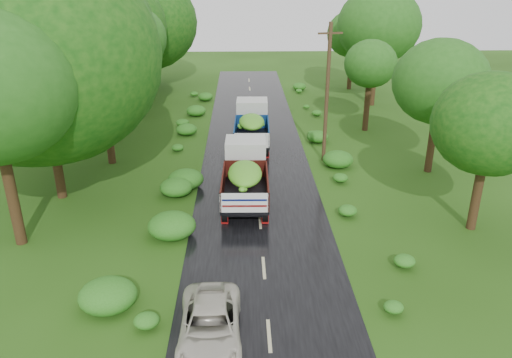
{
  "coord_description": "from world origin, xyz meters",
  "views": [
    {
      "loc": [
        -0.81,
        -12.95,
        11.09
      ],
      "look_at": [
        -0.16,
        9.13,
        1.7
      ],
      "focal_mm": 35.0,
      "sensor_mm": 36.0,
      "label": 1
    }
  ],
  "objects_px": {
    "truck_far": "(252,123)",
    "utility_pole": "(327,93)",
    "truck_near": "(245,172)",
    "car": "(210,326)"
  },
  "relations": [
    {
      "from": "truck_near",
      "to": "truck_far",
      "type": "relative_size",
      "value": 1.0
    },
    {
      "from": "utility_pole",
      "to": "truck_near",
      "type": "bearing_deg",
      "value": -140.91
    },
    {
      "from": "truck_far",
      "to": "truck_near",
      "type": "bearing_deg",
      "value": -91.72
    },
    {
      "from": "truck_near",
      "to": "car",
      "type": "distance_m",
      "value": 10.82
    },
    {
      "from": "truck_far",
      "to": "utility_pole",
      "type": "distance_m",
      "value": 6.12
    },
    {
      "from": "truck_far",
      "to": "utility_pole",
      "type": "bearing_deg",
      "value": -34.46
    },
    {
      "from": "car",
      "to": "utility_pole",
      "type": "distance_m",
      "value": 17.71
    },
    {
      "from": "truck_near",
      "to": "utility_pole",
      "type": "xyz_separation_m",
      "value": [
        4.91,
        5.5,
        2.79
      ]
    },
    {
      "from": "truck_near",
      "to": "utility_pole",
      "type": "bearing_deg",
      "value": 49.35
    },
    {
      "from": "truck_near",
      "to": "utility_pole",
      "type": "height_order",
      "value": "utility_pole"
    }
  ]
}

